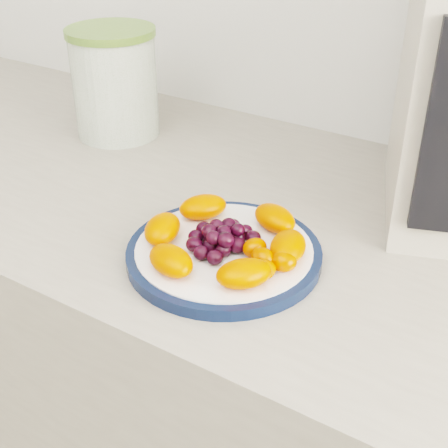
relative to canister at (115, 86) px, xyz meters
The scene contains 7 objects.
counter 0.63m from the canister, 17.15° to the right, with size 3.50×0.60×0.90m, color gray.
cabinet_face 0.65m from the canister, 17.15° to the right, with size 3.48×0.58×0.84m, color #8D6045.
plate_rim 0.44m from the canister, 32.49° to the right, with size 0.24×0.24×0.01m, color #0C1936.
plate_face 0.44m from the canister, 32.49° to the right, with size 0.21×0.21×0.02m, color white.
canister is the anchor object (origin of this frame).
canister_lid 0.09m from the canister, ahead, with size 0.15×0.15×0.01m, color #5C7A35.
fruit_plate 0.44m from the canister, 32.27° to the right, with size 0.20×0.20×0.03m.
Camera 1 is at (0.38, 0.54, 1.33)m, focal length 50.00 mm.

